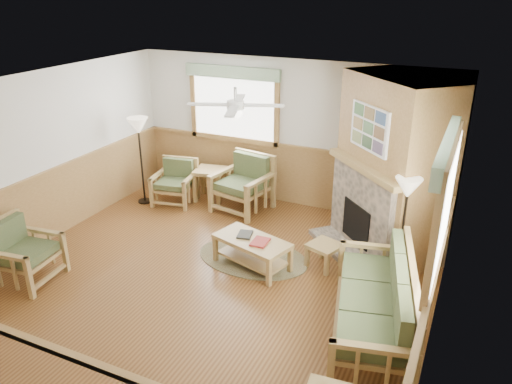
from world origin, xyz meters
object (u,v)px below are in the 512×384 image
at_px(end_table_chairs, 210,184).
at_px(floor_lamp_right, 403,231).
at_px(armchair_back_right, 242,184).
at_px(sofa, 373,301).
at_px(floor_lamp_left, 141,161).
at_px(footstool, 324,255).
at_px(coffee_table, 252,253).
at_px(armchair_back_left, 174,182).
at_px(armchair_left, 24,252).

height_order(end_table_chairs, floor_lamp_right, floor_lamp_right).
bearing_deg(end_table_chairs, armchair_back_right, -13.34).
distance_m(sofa, floor_lamp_left, 5.28).
xyz_separation_m(armchair_back_right, floor_lamp_left, (-1.86, -0.47, 0.33)).
relative_size(footstool, floor_lamp_right, 0.28).
bearing_deg(coffee_table, armchair_back_left, 163.39).
distance_m(armchair_left, footstool, 4.26).
height_order(end_table_chairs, floor_lamp_left, floor_lamp_left).
height_order(sofa, end_table_chairs, sofa).
bearing_deg(footstool, sofa, -52.73).
bearing_deg(armchair_left, footstool, -67.60).
height_order(sofa, footstool, sofa).
height_order(armchair_left, coffee_table, armchair_left).
relative_size(armchair_left, footstool, 2.08).
bearing_deg(armchair_back_left, sofa, -38.88).
height_order(sofa, armchair_left, sofa).
bearing_deg(floor_lamp_left, end_table_chairs, 31.18).
bearing_deg(sofa, end_table_chairs, -139.40).
relative_size(sofa, armchair_back_right, 2.10).
xyz_separation_m(coffee_table, floor_lamp_right, (2.02, 0.54, 0.55)).
bearing_deg(armchair_back_left, armchair_left, -107.19).
bearing_deg(end_table_chairs, floor_lamp_left, -148.82).
xyz_separation_m(floor_lamp_left, floor_lamp_right, (4.90, -0.73, -0.06)).
bearing_deg(armchair_back_right, sofa, -30.65).
bearing_deg(sofa, floor_lamp_right, 164.00).
height_order(footstool, floor_lamp_right, floor_lamp_right).
height_order(armchair_back_left, armchair_back_right, armchair_back_right).
distance_m(armchair_back_left, armchair_left, 3.19).
distance_m(sofa, coffee_table, 2.14).
bearing_deg(footstool, floor_lamp_left, 167.88).
bearing_deg(footstool, armchair_back_right, 146.84).
height_order(sofa, floor_lamp_right, floor_lamp_right).
xyz_separation_m(armchair_back_left, armchair_back_right, (1.31, 0.24, 0.10)).
height_order(armchair_left, floor_lamp_left, floor_lamp_left).
relative_size(sofa, armchair_left, 2.39).
distance_m(armchair_back_right, armchair_left, 3.80).
xyz_separation_m(sofa, armchair_back_right, (-2.97, 2.59, 0.02)).
distance_m(armchair_back_left, floor_lamp_left, 0.73).
distance_m(coffee_table, footstool, 1.07).
bearing_deg(armchair_left, armchair_back_left, -14.28).
xyz_separation_m(armchair_back_right, end_table_chairs, (-0.78, 0.18, -0.20)).
xyz_separation_m(armchair_left, floor_lamp_left, (-0.16, 2.93, 0.39)).
bearing_deg(armchair_back_left, floor_lamp_right, -22.57).
bearing_deg(armchair_back_right, floor_lamp_right, -11.08).
distance_m(armchair_left, coffee_table, 3.20).
height_order(end_table_chairs, footstool, end_table_chairs).
bearing_deg(end_table_chairs, footstool, -28.21).
distance_m(armchair_back_left, footstool, 3.48).
distance_m(armchair_back_right, floor_lamp_left, 1.95).
bearing_deg(floor_lamp_right, coffee_table, -164.96).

